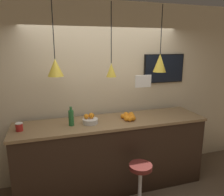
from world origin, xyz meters
The scene contains 12 objects.
back_wall centered at (0.00, 1.24, 1.45)m, with size 8.00×0.06×2.90m.
service_counter centered at (0.00, 0.77, 0.56)m, with size 2.89×0.71×1.11m.
bar_stool centered at (0.20, 0.14, 0.43)m, with size 0.37×0.37×0.68m.
fruit_bowl centered at (-0.34, 0.75, 1.16)m, with size 0.22×0.22×0.15m.
orange_pile centered at (0.26, 0.75, 1.15)m, with size 0.22×0.29×0.08m.
juice_bottle centered at (-0.61, 0.74, 1.22)m, with size 0.07×0.07×0.27m.
spread_jar centered at (-1.30, 0.74, 1.16)m, with size 0.09×0.09×0.11m.
pendant_lamp_left centered at (-0.78, 0.80, 1.93)m, with size 0.22×0.22×0.99m.
pendant_lamp_middle centered at (0.00, 0.80, 1.88)m, with size 0.15×0.15×1.03m.
pendant_lamp_right centered at (0.78, 0.80, 1.95)m, with size 0.20×0.20×0.99m.
mounted_tv centered at (1.09, 1.18, 1.82)m, with size 0.76×0.04×0.50m.
hanging_menu_board centered at (0.37, 0.49, 1.73)m, with size 0.24×0.01×0.17m.
Camera 1 is at (-0.93, -2.22, 2.21)m, focal length 35.00 mm.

